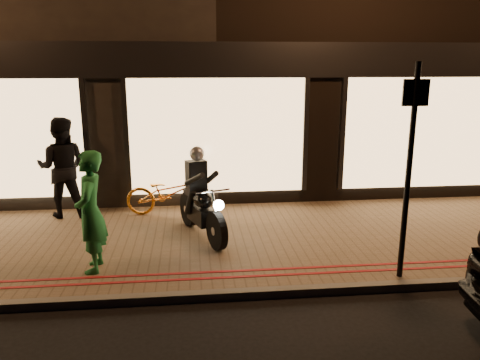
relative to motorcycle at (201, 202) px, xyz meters
name	(u,v)px	position (x,y,z in m)	size (l,w,h in m)	color
ground	(236,300)	(0.41, -2.16, -0.73)	(90.00, 90.00, 0.00)	black
sidewalk	(225,241)	(0.41, -0.16, -0.67)	(50.00, 4.00, 0.12)	brown
kerb_stone	(236,295)	(0.41, -2.11, -0.67)	(50.00, 0.14, 0.12)	#59544C
red_kerb_lines	(233,274)	(0.41, -1.61, -0.61)	(50.00, 0.26, 0.01)	maroon
building_row	(207,23)	(0.41, 6.83, 3.51)	(48.00, 10.11, 8.50)	black
motorcycle	(201,202)	(0.00, 0.00, 0.00)	(0.86, 1.86, 1.59)	black
sign_post	(410,162)	(2.80, -1.91, 1.06)	(0.35, 0.08, 3.00)	black
bicycle_gold	(168,194)	(-0.62, 1.23, -0.17)	(0.59, 1.69, 0.89)	orange
person_green	(90,212)	(-1.61, -1.23, 0.28)	(0.65, 0.43, 1.79)	#217C38
person_dark	(62,167)	(-2.66, 1.42, 0.37)	(0.96, 0.75, 1.97)	black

